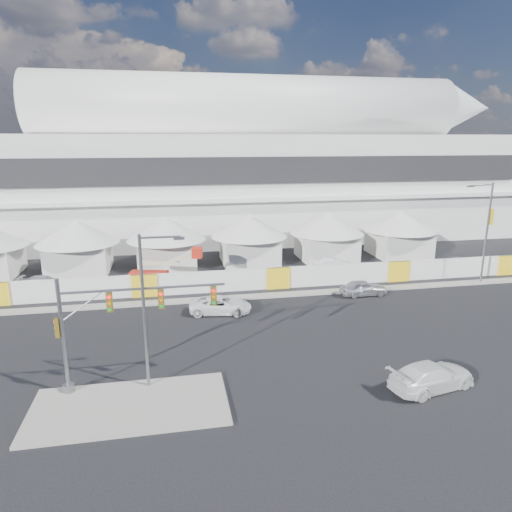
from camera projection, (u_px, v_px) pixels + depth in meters
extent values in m
plane|color=black|center=(237.00, 369.00, 27.44)|extent=(160.00, 160.00, 0.00)
cube|color=gray|center=(130.00, 406.00, 23.48)|extent=(10.00, 5.00, 0.15)
cube|color=gray|center=(427.00, 285.00, 42.95)|extent=(80.00, 1.20, 0.12)
cube|color=silver|center=(248.00, 184.00, 67.12)|extent=(80.00, 24.00, 14.00)
cube|color=black|center=(265.00, 170.00, 54.86)|extent=(68.00, 0.30, 3.20)
cube|color=silver|center=(265.00, 200.00, 55.49)|extent=(72.00, 0.80, 0.50)
cylinder|color=silver|center=(250.00, 107.00, 62.54)|extent=(57.60, 8.40, 8.40)
cylinder|color=silver|center=(264.00, 110.00, 63.00)|extent=(51.60, 6.80, 6.80)
cylinder|color=silver|center=(278.00, 113.00, 63.47)|extent=(45.60, 5.20, 5.20)
cone|color=silver|center=(465.00, 108.00, 68.44)|extent=(8.00, 7.60, 7.60)
cube|color=silver|center=(80.00, 257.00, 47.55)|extent=(6.00, 6.00, 3.00)
cone|color=silver|center=(77.00, 232.00, 46.87)|extent=(8.40, 8.40, 2.40)
cube|color=silver|center=(167.00, 253.00, 49.18)|extent=(6.00, 6.00, 3.00)
cone|color=silver|center=(166.00, 229.00, 48.51)|extent=(8.40, 8.40, 2.40)
cube|color=silver|center=(249.00, 249.00, 50.81)|extent=(6.00, 6.00, 3.00)
cone|color=silver|center=(249.00, 226.00, 50.14)|extent=(8.40, 8.40, 2.40)
cube|color=silver|center=(326.00, 246.00, 52.45)|extent=(6.00, 6.00, 3.00)
cone|color=silver|center=(327.00, 223.00, 51.78)|extent=(8.40, 8.40, 2.40)
cube|color=silver|center=(398.00, 243.00, 54.08)|extent=(6.00, 6.00, 3.00)
cone|color=silver|center=(400.00, 220.00, 53.41)|extent=(8.40, 8.40, 2.40)
cube|color=silver|center=(278.00, 278.00, 42.08)|extent=(70.00, 0.25, 2.00)
imported|color=silver|center=(363.00, 288.00, 40.23)|extent=(1.65, 4.08, 1.39)
imported|color=white|center=(221.00, 305.00, 36.13)|extent=(3.04, 5.19, 1.36)
imported|color=white|center=(432.00, 376.00, 25.17)|extent=(3.19, 5.46, 1.49)
imported|color=white|center=(333.00, 264.00, 47.95)|extent=(1.51, 4.05, 1.32)
imported|color=black|center=(457.00, 262.00, 48.46)|extent=(3.01, 4.58, 1.45)
imported|color=silver|center=(45.00, 284.00, 41.42)|extent=(2.69, 4.94, 1.36)
cylinder|color=gray|center=(63.00, 337.00, 23.96)|extent=(0.21, 0.21, 6.40)
cylinder|color=gray|center=(69.00, 388.00, 24.71)|extent=(0.62, 0.62, 0.40)
cylinder|color=gray|center=(144.00, 289.00, 24.15)|extent=(8.59, 0.14, 0.14)
cube|color=#594714|center=(110.00, 302.00, 23.98)|extent=(0.32, 0.22, 1.05)
cube|color=#594714|center=(161.00, 299.00, 24.46)|extent=(0.32, 0.22, 1.05)
cube|color=#594714|center=(214.00, 296.00, 24.97)|extent=(0.32, 0.22, 1.05)
cube|color=#594714|center=(57.00, 328.00, 23.79)|extent=(0.22, 0.32, 1.05)
cylinder|color=slate|center=(144.00, 313.00, 24.29)|extent=(0.17, 0.17, 8.58)
cylinder|color=slate|center=(160.00, 237.00, 23.46)|extent=(2.10, 0.11, 0.11)
cube|color=slate|center=(179.00, 238.00, 23.66)|extent=(0.57, 0.24, 0.14)
cylinder|color=gray|center=(487.00, 234.00, 42.80)|extent=(0.19, 0.19, 9.61)
cylinder|color=gray|center=(481.00, 185.00, 41.44)|extent=(2.35, 0.13, 0.13)
cube|color=gray|center=(471.00, 186.00, 41.28)|extent=(0.64, 0.27, 0.16)
cube|color=yellow|center=(491.00, 217.00, 42.45)|extent=(0.03, 0.64, 1.50)
cube|color=red|center=(149.00, 277.00, 43.80)|extent=(3.84, 2.40, 1.09)
cube|color=beige|center=(161.00, 262.00, 43.65)|extent=(3.74, 1.25, 0.35)
cube|color=beige|center=(183.00, 255.00, 43.90)|extent=(2.90, 0.99, 1.20)
cube|color=red|center=(198.00, 250.00, 44.03)|extent=(1.08, 1.08, 0.99)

